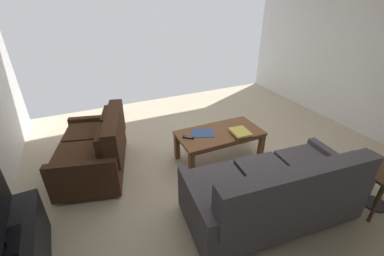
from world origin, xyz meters
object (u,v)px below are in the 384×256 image
at_px(loveseat_near, 97,149).
at_px(coffee_table, 220,136).
at_px(sofa_main, 275,193).
at_px(book_stack, 240,132).
at_px(loose_magazine, 203,133).
at_px(tv_remote, 188,137).
at_px(end_table, 375,172).

relative_size(loveseat_near, coffee_table, 1.19).
bearing_deg(sofa_main, book_stack, -104.60).
xyz_separation_m(book_stack, loose_magazine, (0.47, -0.24, -0.02)).
bearing_deg(coffee_table, loveseat_near, -14.98).
relative_size(coffee_table, loose_magazine, 3.90).
relative_size(loveseat_near, tv_remote, 9.82).
distance_m(sofa_main, loose_magazine, 1.34).
relative_size(coffee_table, book_stack, 3.66).
bearing_deg(sofa_main, end_table, 167.49).
relative_size(sofa_main, end_table, 3.56).
distance_m(sofa_main, loveseat_near, 2.36).
height_order(sofa_main, end_table, sofa_main).
xyz_separation_m(book_stack, tv_remote, (0.72, -0.20, -0.02)).
bearing_deg(tv_remote, end_table, 136.44).
bearing_deg(end_table, loose_magazine, -48.91).
relative_size(loveseat_near, end_table, 2.74).
bearing_deg(sofa_main, loose_magazine, -81.85).
distance_m(sofa_main, coffee_table, 1.26).
relative_size(end_table, tv_remote, 3.59).
xyz_separation_m(end_table, loose_magazine, (1.39, -1.59, 0.01)).
bearing_deg(loose_magazine, book_stack, 87.14).
height_order(loveseat_near, loose_magazine, loveseat_near).
bearing_deg(book_stack, coffee_table, -36.15).
bearing_deg(coffee_table, book_stack, 143.85).
height_order(end_table, loose_magazine, end_table).
bearing_deg(loose_magazine, sofa_main, 32.44).
bearing_deg(tv_remote, loose_magazine, -171.20).
bearing_deg(end_table, coffee_table, -52.88).
xyz_separation_m(end_table, book_stack, (0.92, -1.35, 0.03)).
height_order(loveseat_near, end_table, loveseat_near).
bearing_deg(book_stack, end_table, 124.17).
relative_size(end_table, loose_magazine, 1.70).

